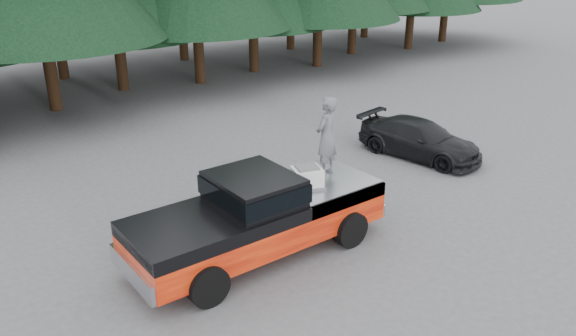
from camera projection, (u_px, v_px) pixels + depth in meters
ground at (290, 243)px, 13.00m from camera, size 120.00×120.00×0.00m
pickup_truck at (259, 227)px, 12.35m from camera, size 6.00×2.04×1.33m
truck_cab at (254, 188)px, 11.93m from camera, size 1.66×1.90×0.59m
air_compressor at (307, 178)px, 12.62m from camera, size 0.78×0.71×0.44m
man_on_bed at (327, 137)px, 13.02m from camera, size 0.81×0.67×1.91m
parked_car at (420, 139)px, 17.96m from camera, size 2.32×4.30×1.18m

